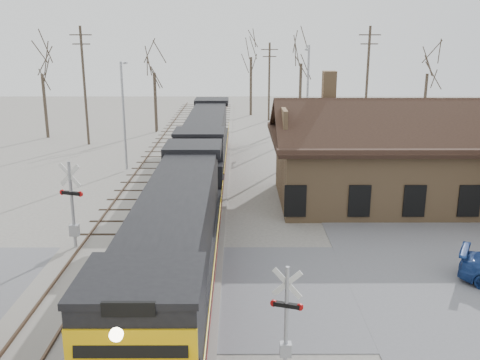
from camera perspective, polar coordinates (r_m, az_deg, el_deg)
The scene contains 20 objects.
ground at distance 22.33m, azimuth -6.48°, elevation -11.65°, with size 140.00×140.00×0.00m, color #A19C92.
road at distance 22.32m, azimuth -6.48°, elevation -11.62°, with size 60.00×9.00×0.03m, color slate.
track_main at distance 36.27m, azimuth -3.96°, elevation -0.76°, with size 3.40×90.00×0.24m.
track_siding at distance 36.85m, azimuth -10.96°, elevation -0.75°, with size 3.40×90.00×0.24m.
depot at distance 34.07m, azimuth 16.18°, elevation 1.67°, with size 15.20×9.31×7.90m.
locomotive_lead at distance 20.36m, azimuth -7.01°, elevation -7.17°, with size 3.00×20.10×4.46m.
locomotive_trailing at distance 39.87m, azimuth -3.63°, elevation 4.09°, with size 3.00×20.10×4.22m.
crossbuck_near at distance 16.68m, azimuth 4.95°, elevation -14.98°, with size 0.99×0.38×3.54m.
crossbuck_far at distance 26.64m, azimuth -17.42°, elevation -3.01°, with size 1.21×0.45×4.37m.
streetlight_a at distance 41.04m, azimuth -12.28°, elevation 7.30°, with size 0.25×2.04×8.15m.
streetlight_b at distance 45.11m, azimuth 7.18°, elevation 8.78°, with size 0.25×2.04×9.00m.
streetlight_c at distance 55.52m, azimuth 7.24°, elevation 10.00°, with size 0.25×2.04×9.04m.
utility_pole_a at distance 51.84m, azimuth -16.27°, elevation 9.80°, with size 2.00×0.24×10.80m.
utility_pole_b at distance 64.41m, azimuth 3.13°, elevation 10.58°, with size 2.00×0.24×9.13m.
utility_pole_c at distance 51.80m, azimuth 13.38°, elevation 9.99°, with size 2.00×0.24×10.80m.
tree_a at distance 56.53m, azimuth -20.46°, elevation 11.61°, with size 4.21×4.21×10.32m.
tree_b at distance 57.09m, azimuth -9.18°, elevation 12.23°, with size 4.13×4.13×10.11m.
tree_c at distance 68.51m, azimuth 1.19°, elevation 13.97°, with size 4.86×4.86×11.90m.
tree_d at distance 60.99m, azimuth 6.57°, elevation 13.31°, with size 4.61×4.61×11.29m.
tree_e at distance 59.51m, azimuth 19.43°, elevation 11.61°, with size 4.08×4.08×9.99m.
Camera 1 is at (2.42, -19.77, 10.10)m, focal length 40.00 mm.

